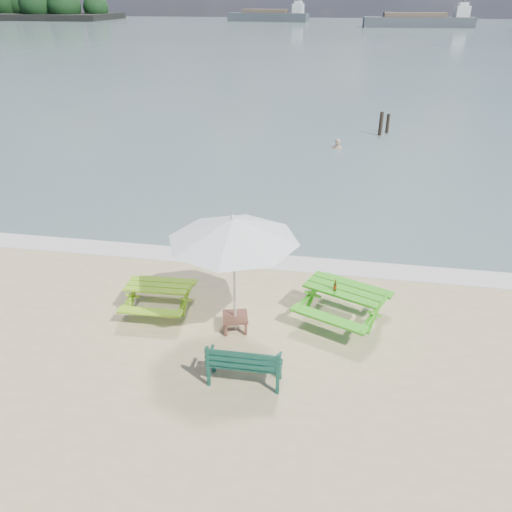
% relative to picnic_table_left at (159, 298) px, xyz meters
% --- Properties ---
extents(sea, '(300.00, 300.00, 0.00)m').
position_rel_picnic_table_left_xyz_m(sea, '(1.76, 83.20, -0.33)').
color(sea, slate).
rests_on(sea, ground).
extents(foam_strip, '(22.00, 0.90, 0.01)m').
position_rel_picnic_table_left_xyz_m(foam_strip, '(1.76, 2.80, -0.33)').
color(foam_strip, silver).
rests_on(foam_strip, ground).
extents(picnic_table_left, '(1.52, 1.68, 0.69)m').
position_rel_picnic_table_left_xyz_m(picnic_table_left, '(0.00, 0.00, 0.00)').
color(picnic_table_left, '#7CB41B').
rests_on(picnic_table_left, ground).
extents(picnic_table_right, '(2.33, 2.43, 0.82)m').
position_rel_picnic_table_left_xyz_m(picnic_table_right, '(4.23, 0.36, 0.06)').
color(picnic_table_right, green).
rests_on(picnic_table_right, ground).
extents(park_bench, '(1.42, 0.50, 0.87)m').
position_rel_picnic_table_left_xyz_m(park_bench, '(2.43, -2.09, -0.07)').
color(park_bench, '#0E3D30').
rests_on(park_bench, ground).
extents(side_table, '(0.67, 0.67, 0.35)m').
position_rel_picnic_table_left_xyz_m(side_table, '(1.90, -0.46, -0.15)').
color(side_table, brown).
rests_on(side_table, ground).
extents(patio_umbrella, '(3.33, 3.33, 2.69)m').
position_rel_picnic_table_left_xyz_m(patio_umbrella, '(1.90, -0.46, 2.11)').
color(patio_umbrella, silver).
rests_on(patio_umbrella, ground).
extents(beer_bottle, '(0.07, 0.07, 0.27)m').
position_rel_picnic_table_left_xyz_m(beer_bottle, '(4.01, 0.21, 0.58)').
color(beer_bottle, '#945215').
rests_on(beer_bottle, picnic_table_right).
extents(swimmer, '(0.64, 0.46, 1.63)m').
position_rel_picnic_table_left_xyz_m(swimmer, '(3.76, 14.77, -0.68)').
color(swimmer, tan).
rests_on(swimmer, ground).
extents(mooring_pilings, '(0.59, 0.79, 1.42)m').
position_rel_picnic_table_left_xyz_m(mooring_pilings, '(6.05, 17.89, 0.13)').
color(mooring_pilings, black).
rests_on(mooring_pilings, ground).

